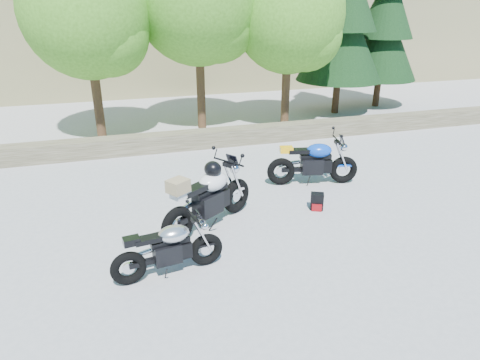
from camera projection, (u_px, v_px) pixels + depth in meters
name	position (u px, v px, depth m)	size (l,w,h in m)	color
ground	(245.00, 239.00, 7.81)	(90.00, 90.00, 0.00)	#929398
stone_wall	(190.00, 140.00, 12.58)	(22.00, 0.55, 0.50)	#494330
tree_decid_left	(91.00, 16.00, 12.09)	(3.67, 3.67, 5.62)	#382314
tree_decid_mid	(202.00, 1.00, 13.15)	(4.08, 4.08, 6.24)	#382314
tree_decid_right	(292.00, 19.00, 13.57)	(3.54, 3.54, 5.41)	#382314
conifer_near	(343.00, 12.00, 15.27)	(3.17, 3.17, 7.06)	#382314
conifer_far	(385.00, 22.00, 16.54)	(2.82, 2.82, 6.27)	#382314
silver_bike	(169.00, 249.00, 6.67)	(1.82, 0.58, 0.91)	black
white_bike	(208.00, 197.00, 8.01)	(2.04, 1.47, 1.30)	black
blue_bike	(314.00, 163.00, 10.00)	(2.14, 0.77, 1.08)	black
backpack	(317.00, 202.00, 8.88)	(0.32, 0.30, 0.36)	black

